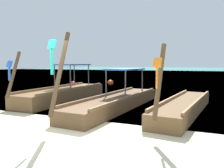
# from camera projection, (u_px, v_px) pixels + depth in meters

# --- Properties ---
(ground) EXTENTS (120.00, 120.00, 0.00)m
(ground) POSITION_uv_depth(u_px,v_px,m) (59.00, 134.00, 6.01)
(ground) COLOR beige
(sea_water) EXTENTS (120.00, 120.00, 0.00)m
(sea_water) POSITION_uv_depth(u_px,v_px,m) (193.00, 71.00, 62.57)
(sea_water) COLOR #2DB29E
(sea_water) RESTS_ON ground
(longtail_boat_blue_ribbon) EXTENTS (1.39, 6.64, 2.33)m
(longtail_boat_blue_ribbon) POSITION_uv_depth(u_px,v_px,m) (64.00, 93.00, 11.47)
(longtail_boat_blue_ribbon) COLOR brown
(longtail_boat_blue_ribbon) RESTS_ON ground
(longtail_boat_turquoise_ribbon) EXTENTS (1.70, 7.49, 2.74)m
(longtail_boat_turquoise_ribbon) POSITION_uv_depth(u_px,v_px,m) (117.00, 101.00, 9.40)
(longtail_boat_turquoise_ribbon) COLOR brown
(longtail_boat_turquoise_ribbon) RESTS_ON ground
(longtail_boat_orange_ribbon) EXTENTS (1.72, 6.59, 2.38)m
(longtail_boat_orange_ribbon) POSITION_uv_depth(u_px,v_px,m) (184.00, 106.00, 8.50)
(longtail_boat_orange_ribbon) COLOR brown
(longtail_boat_orange_ribbon) RESTS_ON ground
(mooring_buoy_near) EXTENTS (0.51, 0.51, 0.51)m
(mooring_buoy_near) POSITION_uv_depth(u_px,v_px,m) (110.00, 83.00, 19.19)
(mooring_buoy_near) COLOR #EA5119
(mooring_buoy_near) RESTS_ON sea_water
(mooring_buoy_far) EXTENTS (0.46, 0.46, 0.46)m
(mooring_buoy_far) POSITION_uv_depth(u_px,v_px,m) (73.00, 84.00, 18.14)
(mooring_buoy_far) COLOR red
(mooring_buoy_far) RESTS_ON sea_water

